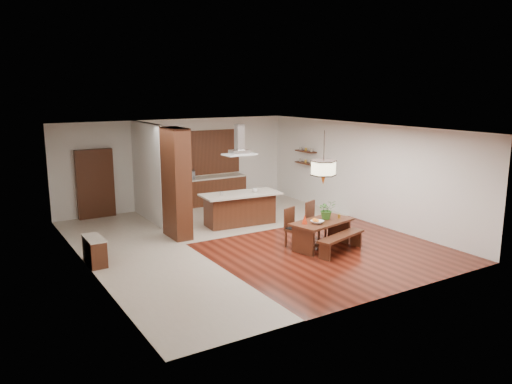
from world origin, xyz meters
TOP-DOWN VIEW (x-y plane):
  - room_shell at (0.00, 0.00)m, footprint 9.00×9.04m
  - tile_hallway at (-2.75, 0.00)m, footprint 2.50×9.00m
  - tile_kitchen at (1.25, 2.50)m, footprint 5.50×4.00m
  - soffit_band at (0.00, 0.00)m, footprint 8.00×9.00m
  - partition_pier at (-1.40, 1.20)m, footprint 0.45×1.00m
  - partition_stub at (-1.40, 3.30)m, footprint 0.18×2.40m
  - hallway_console at (-3.81, 0.20)m, footprint 0.37×0.88m
  - hallway_doorway at (-2.70, 4.40)m, footprint 1.10×0.20m
  - rear_counter at (1.00, 4.20)m, footprint 2.60×0.62m
  - kitchen_window at (1.00, 4.46)m, footprint 2.60×0.08m
  - shelf_lower at (3.87, 2.60)m, footprint 0.26×0.90m
  - shelf_upper at (3.87, 2.60)m, footprint 0.26×0.90m
  - dining_table at (1.29, -1.49)m, footprint 1.77×1.16m
  - dining_bench at (1.42, -2.06)m, footprint 1.61×0.78m
  - dining_chair_left at (0.79, -1.09)m, footprint 0.55×0.55m
  - dining_chair_right at (1.58, -0.91)m, footprint 0.58×0.58m
  - pendant_lantern at (1.29, -1.49)m, footprint 0.64×0.64m
  - foliage_plant at (1.50, -1.41)m, footprint 0.52×0.48m
  - fruit_bowl at (1.04, -1.63)m, footprint 0.38×0.38m
  - napkin_cone at (0.76, -1.49)m, footprint 0.14×0.14m
  - gold_ornament at (1.82, -1.51)m, footprint 0.08×0.08m
  - kitchen_island at (0.63, 1.41)m, footprint 2.34×1.17m
  - range_hood at (0.63, 1.42)m, footprint 0.90×0.55m
  - island_cup at (1.06, 1.29)m, footprint 0.15×0.15m
  - microwave at (0.20, 4.16)m, footprint 0.60×0.50m

SIDE VIEW (x-z plane):
  - tile_hallway at x=-2.75m, z-range 0.00..0.01m
  - tile_kitchen at x=1.25m, z-range 0.00..0.01m
  - dining_bench at x=1.42m, z-range 0.00..0.44m
  - hallway_console at x=-3.81m, z-range 0.00..0.63m
  - rear_counter at x=1.00m, z-range 0.00..0.95m
  - kitchen_island at x=0.63m, z-range 0.01..0.95m
  - dining_chair_left at x=0.79m, z-range 0.00..0.97m
  - dining_table at x=1.29m, z-range 0.16..0.84m
  - dining_chair_right at x=1.58m, z-range 0.00..1.00m
  - fruit_bowl at x=1.04m, z-range 0.68..0.75m
  - gold_ornament at x=1.82m, z-range 0.68..0.78m
  - napkin_cone at x=0.76m, z-range 0.68..0.90m
  - foliage_plant at x=1.50m, z-range 0.68..1.16m
  - island_cup at x=1.06m, z-range 0.93..1.04m
  - hallway_doorway at x=-2.70m, z-range 0.00..2.10m
  - microwave at x=0.20m, z-range 0.95..1.23m
  - shelf_lower at x=3.87m, z-range 1.38..1.42m
  - partition_pier at x=-1.40m, z-range 0.00..2.90m
  - partition_stub at x=-1.40m, z-range 0.00..2.90m
  - kitchen_window at x=1.00m, z-range 1.00..2.50m
  - shelf_upper at x=3.87m, z-range 1.78..1.82m
  - room_shell at x=0.00m, z-range 0.60..3.52m
  - pendant_lantern at x=1.29m, z-range 1.59..2.90m
  - range_hood at x=0.63m, z-range 2.03..2.90m
  - soffit_band at x=0.00m, z-range 2.88..2.89m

